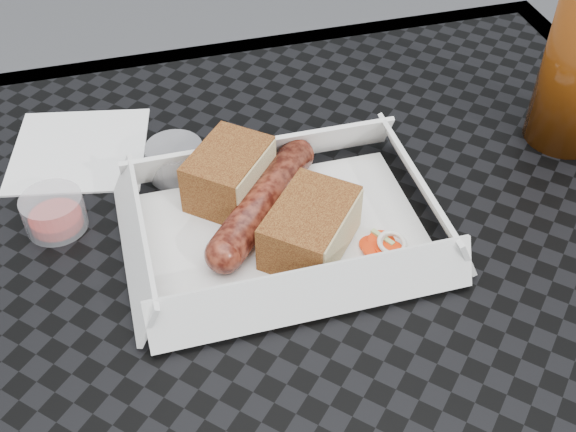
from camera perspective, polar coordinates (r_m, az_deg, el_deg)
The scene contains 9 objects.
patio_table at distance 0.59m, azimuth 0.92°, elevation -13.05°, with size 0.80×0.80×0.74m.
food_tray at distance 0.58m, azimuth -0.26°, elevation -1.33°, with size 0.22×0.15×0.00m, color white.
bratwurst at distance 0.59m, azimuth -1.98°, elevation 1.18°, with size 0.12×0.13×0.03m.
bread_near at distance 0.60m, azimuth -4.70°, elevation 3.33°, with size 0.07×0.05×0.05m, color brown.
bread_far at distance 0.56m, azimuth 1.75°, elevation -0.92°, with size 0.08×0.05×0.04m, color brown.
veg_garnish at distance 0.57m, azimuth 7.48°, elevation -2.46°, with size 0.03×0.03×0.00m.
napkin at distance 0.69m, azimuth -16.17°, elevation 5.02°, with size 0.12×0.12×0.00m, color white.
condiment_cup_sauce at distance 0.61m, azimuth -18.01°, elevation 0.26°, with size 0.05×0.05×0.03m, color #98130B.
condiment_cup_empty at distance 0.64m, azimuth -8.90°, elevation 4.39°, with size 0.05×0.05×0.03m, color silver.
Camera 1 is at (-0.09, -0.31, 1.16)m, focal length 45.00 mm.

